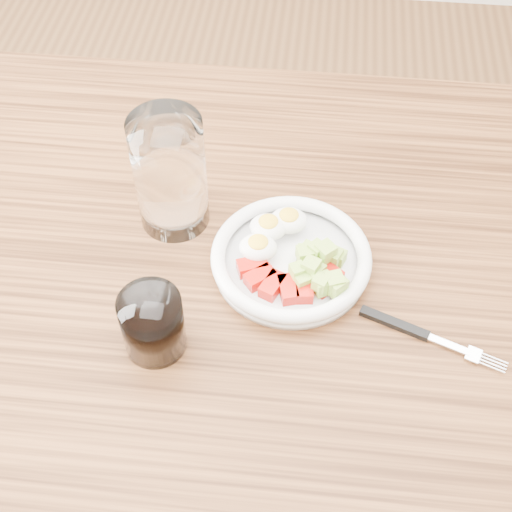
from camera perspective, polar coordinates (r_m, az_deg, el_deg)
The scene contains 6 objects.
ground at distance 1.62m, azimuth 0.33°, elevation -18.52°, with size 4.00×4.00×0.00m, color brown.
dining_table at distance 1.02m, azimuth 0.50°, elevation -5.12°, with size 1.50×0.90×0.77m.
bowl at distance 0.93m, azimuth 2.82°, elevation -0.13°, with size 0.21×0.21×0.05m.
fork at distance 0.91m, azimuth 12.50°, elevation -5.88°, with size 0.18×0.08×0.01m.
water_glass at distance 0.95m, azimuth -6.90°, elevation 6.56°, with size 0.10×0.10×0.17m, color white.
coffee_glass at distance 0.85m, azimuth -8.27°, elevation -5.40°, with size 0.08×0.08×0.09m.
Camera 1 is at (0.05, -0.57, 1.51)m, focal length 50.00 mm.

